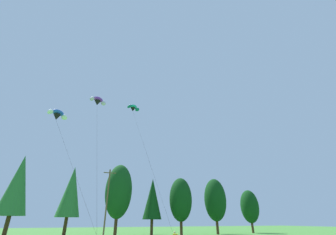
% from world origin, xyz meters
% --- Properties ---
extents(treeline_tree_c, '(4.54, 4.54, 13.36)m').
position_xyz_m(treeline_tree_c, '(-16.71, 44.42, 8.37)').
color(treeline_tree_c, '#472D19').
rests_on(treeline_tree_c, ground_plane).
extents(treeline_tree_d, '(4.44, 4.44, 12.93)m').
position_xyz_m(treeline_tree_d, '(-8.19, 49.02, 8.10)').
color(treeline_tree_d, '#472D19').
rests_on(treeline_tree_d, ground_plane).
extents(treeline_tree_e, '(5.61, 5.61, 14.12)m').
position_xyz_m(treeline_tree_e, '(1.20, 49.03, 8.55)').
color(treeline_tree_e, '#472D19').
rests_on(treeline_tree_e, ground_plane).
extents(treeline_tree_f, '(4.15, 4.15, 11.58)m').
position_xyz_m(treeline_tree_f, '(8.85, 49.04, 7.25)').
color(treeline_tree_f, '#472D19').
rests_on(treeline_tree_f, ground_plane).
extents(treeline_tree_g, '(4.95, 4.95, 11.68)m').
position_xyz_m(treeline_tree_g, '(14.57, 46.42, 7.07)').
color(treeline_tree_g, '#472D19').
rests_on(treeline_tree_g, ground_plane).
extents(treeline_tree_h, '(5.04, 5.04, 12.00)m').
position_xyz_m(treeline_tree_h, '(23.45, 46.26, 7.26)').
color(treeline_tree_h, '#472D19').
rests_on(treeline_tree_h, ground_plane).
extents(treeline_tree_i, '(4.53, 4.53, 10.10)m').
position_xyz_m(treeline_tree_i, '(34.92, 48.14, 6.11)').
color(treeline_tree_i, '#472D19').
rests_on(treeline_tree_i, ground_plane).
extents(utility_pole, '(2.20, 0.26, 11.27)m').
position_xyz_m(utility_pole, '(-2.15, 40.80, 5.91)').
color(utility_pole, brown).
rests_on(utility_pole, ground_plane).
extents(parafoil_kite_high_blue_white, '(7.65, 13.63, 15.81)m').
position_xyz_m(parafoil_kite_high_blue_white, '(-11.68, 31.63, 16.64)').
color(parafoil_kite_high_blue_white, blue).
extents(parafoil_kite_mid_teal, '(4.36, 11.45, 20.26)m').
position_xyz_m(parafoil_kite_mid_teal, '(-0.12, 34.39, 21.26)').
color(parafoil_kite_mid_teal, teal).
extents(parafoil_kite_far_purple, '(2.74, 11.54, 18.14)m').
position_xyz_m(parafoil_kite_far_purple, '(-6.53, 29.90, 19.05)').
color(parafoil_kite_far_purple, purple).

